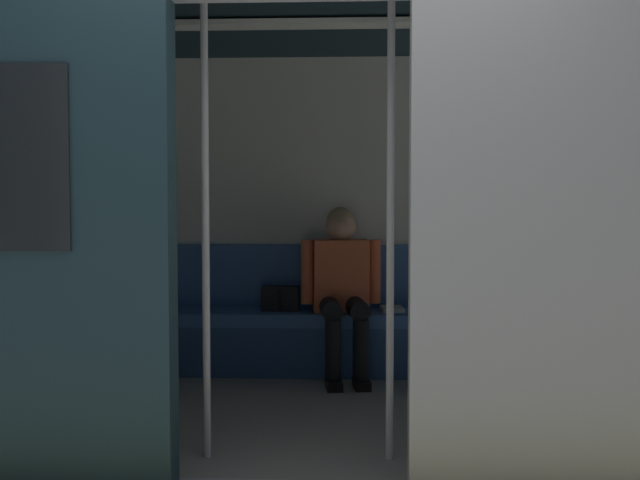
{
  "coord_description": "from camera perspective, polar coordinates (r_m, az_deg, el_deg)",
  "views": [
    {
      "loc": [
        -0.28,
        3.19,
        1.23
      ],
      "look_at": [
        -0.06,
        -1.22,
        0.99
      ],
      "focal_mm": 43.7,
      "sensor_mm": 36.0,
      "label": 1
    }
  ],
  "objects": [
    {
      "name": "train_car",
      "position": [
        4.39,
        -1.75,
        7.3
      ],
      "size": [
        6.4,
        2.68,
        2.36
      ],
      "color": "silver",
      "rests_on": "ground_plane"
    },
    {
      "name": "bench_seat",
      "position": [
        5.44,
        -0.19,
        -6.34
      ],
      "size": [
        2.99,
        0.44,
        0.44
      ],
      "color": "#38609E",
      "rests_on": "ground_plane"
    },
    {
      "name": "person_seated",
      "position": [
        5.34,
        1.61,
        -3.0
      ],
      "size": [
        0.55,
        0.71,
        1.17
      ],
      "color": "#CC5933",
      "rests_on": "ground_plane"
    },
    {
      "name": "handbag",
      "position": [
        5.49,
        -2.89,
        -4.28
      ],
      "size": [
        0.26,
        0.15,
        0.17
      ],
      "color": "black",
      "rests_on": "bench_seat"
    },
    {
      "name": "book",
      "position": [
        5.49,
        5.31,
        -5.04
      ],
      "size": [
        0.17,
        0.23,
        0.03
      ],
      "primitive_type": "cube",
      "rotation": [
        0.0,
        0.0,
        0.09
      ],
      "color": "silver",
      "rests_on": "bench_seat"
    },
    {
      "name": "grab_pole_door",
      "position": [
        3.66,
        -8.38,
        1.23
      ],
      "size": [
        0.04,
        0.04,
        2.22
      ],
      "primitive_type": "cylinder",
      "color": "silver",
      "rests_on": "ground_plane"
    },
    {
      "name": "grab_pole_far",
      "position": [
        3.61,
        5.18,
        1.23
      ],
      "size": [
        0.04,
        0.04,
        2.22
      ],
      "primitive_type": "cylinder",
      "color": "silver",
      "rests_on": "ground_plane"
    }
  ]
}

